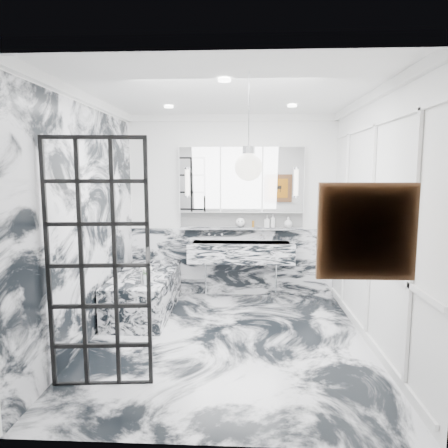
# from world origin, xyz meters

# --- Properties ---
(floor) EXTENTS (3.60, 3.60, 0.00)m
(floor) POSITION_xyz_m (0.00, 0.00, 0.00)
(floor) COLOR silver
(floor) RESTS_ON ground
(ceiling) EXTENTS (3.60, 3.60, 0.00)m
(ceiling) POSITION_xyz_m (0.00, 0.00, 2.80)
(ceiling) COLOR white
(ceiling) RESTS_ON wall_back
(wall_back) EXTENTS (3.60, 0.00, 3.60)m
(wall_back) POSITION_xyz_m (0.00, 1.80, 1.40)
(wall_back) COLOR white
(wall_back) RESTS_ON floor
(wall_front) EXTENTS (3.60, 0.00, 3.60)m
(wall_front) POSITION_xyz_m (0.00, -1.80, 1.40)
(wall_front) COLOR white
(wall_front) RESTS_ON floor
(wall_left) EXTENTS (0.00, 3.60, 3.60)m
(wall_left) POSITION_xyz_m (-1.60, 0.00, 1.40)
(wall_left) COLOR white
(wall_left) RESTS_ON floor
(wall_right) EXTENTS (0.00, 3.60, 3.60)m
(wall_right) POSITION_xyz_m (1.60, 0.00, 1.40)
(wall_right) COLOR white
(wall_right) RESTS_ON floor
(marble_clad_back) EXTENTS (3.18, 0.05, 1.05)m
(marble_clad_back) POSITION_xyz_m (0.00, 1.78, 0.53)
(marble_clad_back) COLOR silver
(marble_clad_back) RESTS_ON floor
(marble_clad_left) EXTENTS (0.02, 3.56, 2.68)m
(marble_clad_left) POSITION_xyz_m (-1.59, 0.00, 1.34)
(marble_clad_left) COLOR silver
(marble_clad_left) RESTS_ON floor
(panel_molding) EXTENTS (0.03, 3.40, 2.30)m
(panel_molding) POSITION_xyz_m (1.58, 0.00, 1.30)
(panel_molding) COLOR white
(panel_molding) RESTS_ON floor
(soap_bottle_a) EXTENTS (0.08, 0.09, 0.20)m
(soap_bottle_a) POSITION_xyz_m (0.64, 1.71, 1.19)
(soap_bottle_a) COLOR #8C5919
(soap_bottle_a) RESTS_ON ledge
(soap_bottle_b) EXTENTS (0.09, 0.09, 0.18)m
(soap_bottle_b) POSITION_xyz_m (0.55, 1.71, 1.18)
(soap_bottle_b) COLOR #4C4C51
(soap_bottle_b) RESTS_ON ledge
(soap_bottle_c) EXTENTS (0.15, 0.15, 0.16)m
(soap_bottle_c) POSITION_xyz_m (0.87, 1.71, 1.17)
(soap_bottle_c) COLOR silver
(soap_bottle_c) RESTS_ON ledge
(face_pot) EXTENTS (0.14, 0.14, 0.14)m
(face_pot) POSITION_xyz_m (0.14, 1.71, 1.17)
(face_pot) COLOR white
(face_pot) RESTS_ON ledge
(amber_bottle) EXTENTS (0.04, 0.04, 0.10)m
(amber_bottle) POSITION_xyz_m (0.34, 1.71, 1.14)
(amber_bottle) COLOR #8C5919
(amber_bottle) RESTS_ON ledge
(flower_vase) EXTENTS (0.08, 0.08, 0.12)m
(flower_vase) POSITION_xyz_m (-1.01, 0.36, 0.61)
(flower_vase) COLOR silver
(flower_vase) RESTS_ON bathtub
(crittall_door) EXTENTS (0.88, 0.12, 2.24)m
(crittall_door) POSITION_xyz_m (-1.10, -1.01, 1.12)
(crittall_door) COLOR black
(crittall_door) RESTS_ON floor
(artwork) EXTENTS (0.55, 0.05, 0.55)m
(artwork) POSITION_xyz_m (1.00, -1.76, 1.55)
(artwork) COLOR orange
(artwork) RESTS_ON wall_front
(pendant_light) EXTENTS (0.23, 0.23, 0.23)m
(pendant_light) POSITION_xyz_m (0.22, -1.06, 1.98)
(pendant_light) COLOR white
(pendant_light) RESTS_ON ceiling
(trough_sink) EXTENTS (1.60, 0.45, 0.30)m
(trough_sink) POSITION_xyz_m (0.15, 1.55, 0.73)
(trough_sink) COLOR silver
(trough_sink) RESTS_ON wall_back
(ledge) EXTENTS (1.90, 0.14, 0.04)m
(ledge) POSITION_xyz_m (0.15, 1.72, 1.07)
(ledge) COLOR silver
(ledge) RESTS_ON wall_back
(subway_tile) EXTENTS (1.90, 0.03, 0.23)m
(subway_tile) POSITION_xyz_m (0.15, 1.78, 1.21)
(subway_tile) COLOR white
(subway_tile) RESTS_ON wall_back
(mirror_cabinet) EXTENTS (1.90, 0.16, 1.00)m
(mirror_cabinet) POSITION_xyz_m (0.15, 1.73, 1.82)
(mirror_cabinet) COLOR white
(mirror_cabinet) RESTS_ON wall_back
(sconce_left) EXTENTS (0.07, 0.07, 0.40)m
(sconce_left) POSITION_xyz_m (-0.67, 1.63, 1.78)
(sconce_left) COLOR white
(sconce_left) RESTS_ON mirror_cabinet
(sconce_right) EXTENTS (0.07, 0.07, 0.40)m
(sconce_right) POSITION_xyz_m (0.97, 1.63, 1.78)
(sconce_right) COLOR white
(sconce_right) RESTS_ON mirror_cabinet
(bathtub) EXTENTS (0.75, 1.65, 0.55)m
(bathtub) POSITION_xyz_m (-1.18, 0.90, 0.28)
(bathtub) COLOR silver
(bathtub) RESTS_ON floor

